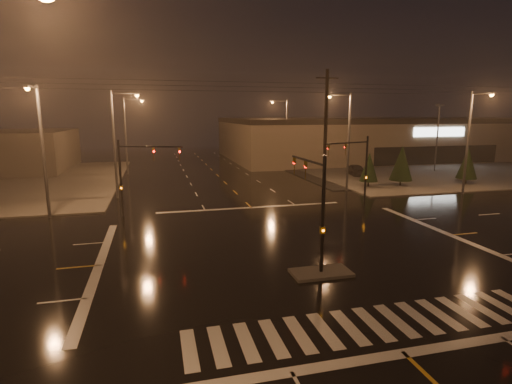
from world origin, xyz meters
TOP-DOWN VIEW (x-y plane):
  - ground at (0.00, 0.00)m, footprint 140.00×140.00m
  - sidewalk_ne at (30.00, 30.00)m, footprint 36.00×36.00m
  - median_island at (0.00, -4.00)m, footprint 3.00×1.60m
  - crosswalk at (0.00, -9.00)m, footprint 15.00×2.60m
  - stop_bar_near at (0.00, -11.00)m, footprint 16.00×0.50m
  - stop_bar_far at (0.00, 11.00)m, footprint 16.00×0.50m
  - parking_lot at (35.00, 28.00)m, footprint 50.00×24.00m
  - retail_building at (35.00, 45.99)m, footprint 60.20×28.30m
  - signal_mast_median at (0.00, -3.07)m, footprint 0.25×4.59m
  - signal_mast_ne at (9.50, 10.14)m, footprint 4.84×1.86m
  - signal_mast_nw at (-9.50, 10.14)m, footprint 4.84×1.86m
  - streetlight_1 at (-11.18, 18.00)m, footprint 2.77×0.32m
  - streetlight_2 at (-11.18, 34.00)m, footprint 2.77×0.32m
  - streetlight_3 at (11.18, 16.00)m, footprint 2.77×0.32m
  - streetlight_4 at (11.18, 36.00)m, footprint 2.77×0.32m
  - streetlight_5 at (-16.00, 11.18)m, footprint 0.32×2.77m
  - streetlight_6 at (22.00, 11.18)m, footprint 0.32×2.77m
  - utility_pole_1 at (8.00, 14.00)m, footprint 2.20×0.32m
  - conifer_0 at (14.71, 17.23)m, footprint 1.98×1.98m
  - conifer_1 at (18.49, 16.92)m, footprint 2.46×2.46m
  - conifer_2 at (26.47, 16.16)m, footprint 2.24×2.24m
  - car_parked at (17.46, 25.05)m, footprint 2.40×4.59m

SIDE VIEW (x-z plane):
  - ground at x=0.00m, z-range 0.00..0.00m
  - crosswalk at x=0.00m, z-range 0.00..0.01m
  - stop_bar_near at x=0.00m, z-range 0.00..0.01m
  - stop_bar_far at x=0.00m, z-range 0.00..0.01m
  - parking_lot at x=35.00m, z-range 0.00..0.08m
  - sidewalk_ne at x=30.00m, z-range 0.00..0.12m
  - median_island at x=0.00m, z-range 0.00..0.15m
  - car_parked at x=17.46m, z-range 0.00..1.49m
  - conifer_0 at x=14.71m, z-range 0.35..4.15m
  - conifer_2 at x=26.47m, z-range 0.35..4.54m
  - conifer_1 at x=18.49m, z-range 0.35..4.89m
  - signal_mast_median at x=0.00m, z-range 0.75..6.75m
  - signal_mast_ne at x=9.50m, z-range 0.79..6.79m
  - signal_mast_nw at x=-9.50m, z-range 0.79..6.79m
  - retail_building at x=35.00m, z-range 0.24..7.44m
  - streetlight_1 at x=-11.18m, z-range 0.80..10.80m
  - streetlight_2 at x=-11.18m, z-range 0.80..10.80m
  - streetlight_3 at x=11.18m, z-range 0.80..10.80m
  - streetlight_4 at x=11.18m, z-range 0.80..10.80m
  - streetlight_5 at x=-16.00m, z-range 0.80..10.80m
  - streetlight_6 at x=22.00m, z-range 0.80..10.80m
  - utility_pole_1 at x=8.00m, z-range 0.13..12.13m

